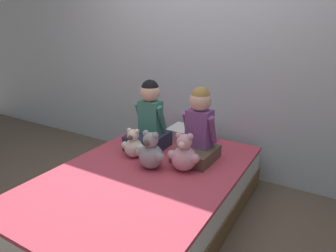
{
  "coord_description": "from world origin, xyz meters",
  "views": [
    {
      "loc": [
        1.24,
        -1.72,
        1.56
      ],
      "look_at": [
        0.0,
        0.39,
        0.69
      ],
      "focal_mm": 32.0,
      "sensor_mm": 36.0,
      "label": 1
    }
  ],
  "objects_px": {
    "child_on_left": "(149,121)",
    "teddy_bear_held_by_right_child": "(184,155)",
    "bed": "(144,196)",
    "teddy_bear_held_by_left_child": "(133,145)",
    "teddy_bear_between_children": "(151,153)",
    "pillow_at_headboard": "(191,134)",
    "child_on_right": "(198,129)"
  },
  "relations": [
    {
      "from": "teddy_bear_between_children",
      "to": "bed",
      "type": "bearing_deg",
      "value": -89.35
    },
    {
      "from": "bed",
      "to": "teddy_bear_held_by_left_child",
      "type": "relative_size",
      "value": 7.63
    },
    {
      "from": "child_on_left",
      "to": "teddy_bear_between_children",
      "type": "distance_m",
      "value": 0.45
    },
    {
      "from": "bed",
      "to": "pillow_at_headboard",
      "type": "xyz_separation_m",
      "value": [
        0.0,
        0.84,
        0.26
      ]
    },
    {
      "from": "teddy_bear_between_children",
      "to": "child_on_right",
      "type": "bearing_deg",
      "value": 55.49
    },
    {
      "from": "child_on_left",
      "to": "bed",
      "type": "bearing_deg",
      "value": -62.3
    },
    {
      "from": "child_on_left",
      "to": "teddy_bear_held_by_right_child",
      "type": "distance_m",
      "value": 0.58
    },
    {
      "from": "bed",
      "to": "child_on_right",
      "type": "xyz_separation_m",
      "value": [
        0.25,
        0.47,
        0.48
      ]
    },
    {
      "from": "teddy_bear_held_by_left_child",
      "to": "pillow_at_headboard",
      "type": "distance_m",
      "value": 0.68
    },
    {
      "from": "teddy_bear_held_by_left_child",
      "to": "child_on_left",
      "type": "bearing_deg",
      "value": 82.39
    },
    {
      "from": "teddy_bear_between_children",
      "to": "pillow_at_headboard",
      "type": "relative_size",
      "value": 0.72
    },
    {
      "from": "teddy_bear_held_by_left_child",
      "to": "teddy_bear_held_by_right_child",
      "type": "bearing_deg",
      "value": -7.54
    },
    {
      "from": "teddy_bear_between_children",
      "to": "pillow_at_headboard",
      "type": "height_order",
      "value": "teddy_bear_between_children"
    },
    {
      "from": "child_on_left",
      "to": "teddy_bear_held_by_right_child",
      "type": "relative_size",
      "value": 2.01
    },
    {
      "from": "child_on_right",
      "to": "pillow_at_headboard",
      "type": "bearing_deg",
      "value": 126.5
    },
    {
      "from": "teddy_bear_held_by_left_child",
      "to": "teddy_bear_held_by_right_child",
      "type": "relative_size",
      "value": 0.83
    },
    {
      "from": "teddy_bear_held_by_right_child",
      "to": "bed",
      "type": "bearing_deg",
      "value": -148.93
    },
    {
      "from": "child_on_right",
      "to": "pillow_at_headboard",
      "type": "distance_m",
      "value": 0.5
    },
    {
      "from": "pillow_at_headboard",
      "to": "teddy_bear_between_children",
      "type": "bearing_deg",
      "value": -90.03
    },
    {
      "from": "teddy_bear_held_by_right_child",
      "to": "teddy_bear_between_children",
      "type": "relative_size",
      "value": 1.0
    },
    {
      "from": "child_on_left",
      "to": "teddy_bear_between_children",
      "type": "xyz_separation_m",
      "value": [
        0.25,
        -0.35,
        -0.13
      ]
    },
    {
      "from": "bed",
      "to": "child_on_right",
      "type": "bearing_deg",
      "value": 61.89
    },
    {
      "from": "bed",
      "to": "child_on_right",
      "type": "relative_size",
      "value": 3.19
    },
    {
      "from": "child_on_right",
      "to": "bed",
      "type": "bearing_deg",
      "value": -115.88
    },
    {
      "from": "child_on_left",
      "to": "teddy_bear_held_by_left_child",
      "type": "distance_m",
      "value": 0.3
    },
    {
      "from": "child_on_right",
      "to": "teddy_bear_held_by_left_child",
      "type": "bearing_deg",
      "value": -150.44
    },
    {
      "from": "child_on_right",
      "to": "pillow_at_headboard",
      "type": "height_order",
      "value": "child_on_right"
    },
    {
      "from": "bed",
      "to": "child_on_left",
      "type": "xyz_separation_m",
      "value": [
        -0.25,
        0.47,
        0.47
      ]
    },
    {
      "from": "teddy_bear_held_by_left_child",
      "to": "teddy_bear_between_children",
      "type": "height_order",
      "value": "teddy_bear_between_children"
    },
    {
      "from": "child_on_left",
      "to": "child_on_right",
      "type": "bearing_deg",
      "value": -0.09
    },
    {
      "from": "child_on_left",
      "to": "teddy_bear_held_by_right_child",
      "type": "height_order",
      "value": "child_on_left"
    },
    {
      "from": "bed",
      "to": "teddy_bear_held_by_left_child",
      "type": "height_order",
      "value": "teddy_bear_held_by_left_child"
    }
  ]
}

